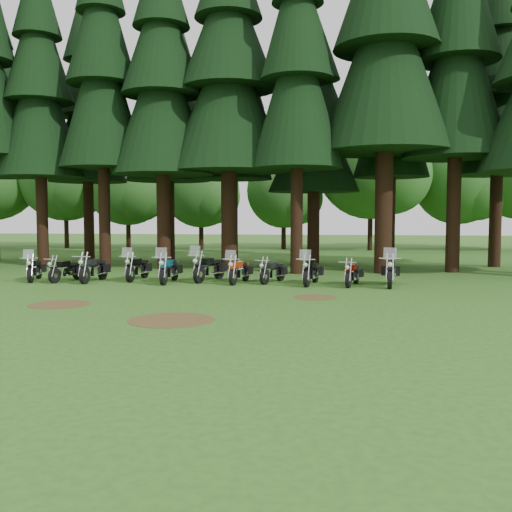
{
  "coord_description": "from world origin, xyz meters",
  "views": [
    {
      "loc": [
        4.99,
        -17.88,
        2.65
      ],
      "look_at": [
        1.97,
        5.0,
        1.0
      ],
      "focal_mm": 40.0,
      "sensor_mm": 36.0,
      "label": 1
    }
  ],
  "objects_px": {
    "motorcycle_0": "(35,270)",
    "motorcycle_10": "(390,273)",
    "motorcycle_8": "(311,272)",
    "motorcycle_7": "(273,272)",
    "motorcycle_6": "(239,272)",
    "motorcycle_5": "(209,269)",
    "motorcycle_3": "(137,269)",
    "motorcycle_9": "(352,275)",
    "motorcycle_1": "(67,271)",
    "motorcycle_4": "(169,271)",
    "motorcycle_2": "(94,270)"
  },
  "relations": [
    {
      "from": "motorcycle_0",
      "to": "motorcycle_10",
      "type": "xyz_separation_m",
      "value": [
        14.12,
        0.1,
        0.06
      ]
    },
    {
      "from": "motorcycle_8",
      "to": "motorcycle_7",
      "type": "bearing_deg",
      "value": 173.16
    },
    {
      "from": "motorcycle_0",
      "to": "motorcycle_6",
      "type": "bearing_deg",
      "value": -14.45
    },
    {
      "from": "motorcycle_5",
      "to": "motorcycle_10",
      "type": "distance_m",
      "value": 7.11
    },
    {
      "from": "motorcycle_7",
      "to": "motorcycle_10",
      "type": "relative_size",
      "value": 0.78
    },
    {
      "from": "motorcycle_7",
      "to": "motorcycle_8",
      "type": "relative_size",
      "value": 0.83
    },
    {
      "from": "motorcycle_3",
      "to": "motorcycle_7",
      "type": "xyz_separation_m",
      "value": [
        5.59,
        -0.17,
        -0.06
      ]
    },
    {
      "from": "motorcycle_6",
      "to": "motorcycle_9",
      "type": "xyz_separation_m",
      "value": [
        4.36,
        -0.24,
        -0.04
      ]
    },
    {
      "from": "motorcycle_1",
      "to": "motorcycle_6",
      "type": "xyz_separation_m",
      "value": [
        6.99,
        0.29,
        0.04
      ]
    },
    {
      "from": "motorcycle_4",
      "to": "motorcycle_8",
      "type": "bearing_deg",
      "value": 0.85
    },
    {
      "from": "motorcycle_1",
      "to": "motorcycle_5",
      "type": "relative_size",
      "value": 0.85
    },
    {
      "from": "motorcycle_6",
      "to": "motorcycle_7",
      "type": "bearing_deg",
      "value": 24.42
    },
    {
      "from": "motorcycle_8",
      "to": "motorcycle_0",
      "type": "bearing_deg",
      "value": -169.06
    },
    {
      "from": "motorcycle_1",
      "to": "motorcycle_7",
      "type": "xyz_separation_m",
      "value": [
        8.27,
        0.62,
        -0.01
      ]
    },
    {
      "from": "motorcycle_2",
      "to": "motorcycle_9",
      "type": "xyz_separation_m",
      "value": [
        10.21,
        0.03,
        -0.05
      ]
    },
    {
      "from": "motorcycle_3",
      "to": "motorcycle_5",
      "type": "xyz_separation_m",
      "value": [
        2.99,
        0.03,
        0.03
      ]
    },
    {
      "from": "motorcycle_2",
      "to": "motorcycle_1",
      "type": "bearing_deg",
      "value": -176.1
    },
    {
      "from": "motorcycle_3",
      "to": "motorcycle_0",
      "type": "bearing_deg",
      "value": -166.16
    },
    {
      "from": "motorcycle_1",
      "to": "motorcycle_3",
      "type": "bearing_deg",
      "value": 30.22
    },
    {
      "from": "motorcycle_3",
      "to": "motorcycle_5",
      "type": "bearing_deg",
      "value": 3.5
    },
    {
      "from": "motorcycle_0",
      "to": "motorcycle_10",
      "type": "bearing_deg",
      "value": -15.99
    },
    {
      "from": "motorcycle_3",
      "to": "motorcycle_6",
      "type": "height_order",
      "value": "motorcycle_3"
    },
    {
      "from": "motorcycle_6",
      "to": "motorcycle_10",
      "type": "relative_size",
      "value": 0.9
    },
    {
      "from": "motorcycle_5",
      "to": "motorcycle_0",
      "type": "bearing_deg",
      "value": -155.99
    },
    {
      "from": "motorcycle_2",
      "to": "motorcycle_6",
      "type": "relative_size",
      "value": 1.05
    },
    {
      "from": "motorcycle_2",
      "to": "motorcycle_10",
      "type": "bearing_deg",
      "value": 3.01
    },
    {
      "from": "motorcycle_8",
      "to": "motorcycle_10",
      "type": "distance_m",
      "value": 2.95
    },
    {
      "from": "motorcycle_0",
      "to": "motorcycle_5",
      "type": "distance_m",
      "value": 7.09
    },
    {
      "from": "motorcycle_0",
      "to": "motorcycle_6",
      "type": "distance_m",
      "value": 8.37
    },
    {
      "from": "motorcycle_1",
      "to": "motorcycle_6",
      "type": "height_order",
      "value": "motorcycle_6"
    },
    {
      "from": "motorcycle_7",
      "to": "motorcycle_9",
      "type": "distance_m",
      "value": 3.13
    },
    {
      "from": "motorcycle_2",
      "to": "motorcycle_7",
      "type": "height_order",
      "value": "motorcycle_2"
    },
    {
      "from": "motorcycle_9",
      "to": "motorcycle_4",
      "type": "bearing_deg",
      "value": -166.28
    },
    {
      "from": "motorcycle_7",
      "to": "motorcycle_10",
      "type": "height_order",
      "value": "motorcycle_10"
    },
    {
      "from": "motorcycle_3",
      "to": "motorcycle_10",
      "type": "height_order",
      "value": "motorcycle_10"
    },
    {
      "from": "motorcycle_10",
      "to": "motorcycle_1",
      "type": "bearing_deg",
      "value": -172.73
    },
    {
      "from": "motorcycle_2",
      "to": "motorcycle_6",
      "type": "xyz_separation_m",
      "value": [
        5.85,
        0.27,
        -0.02
      ]
    },
    {
      "from": "motorcycle_3",
      "to": "motorcycle_8",
      "type": "height_order",
      "value": "motorcycle_8"
    },
    {
      "from": "motorcycle_3",
      "to": "motorcycle_9",
      "type": "xyz_separation_m",
      "value": [
        8.67,
        -0.74,
        -0.05
      ]
    },
    {
      "from": "motorcycle_2",
      "to": "motorcycle_7",
      "type": "distance_m",
      "value": 7.16
    },
    {
      "from": "motorcycle_3",
      "to": "motorcycle_8",
      "type": "xyz_separation_m",
      "value": [
        7.11,
        -0.63,
        0.0
      ]
    },
    {
      "from": "motorcycle_4",
      "to": "motorcycle_10",
      "type": "bearing_deg",
      "value": 0.12
    },
    {
      "from": "motorcycle_0",
      "to": "motorcycle_10",
      "type": "relative_size",
      "value": 0.87
    },
    {
      "from": "motorcycle_4",
      "to": "motorcycle_8",
      "type": "distance_m",
      "value": 5.56
    },
    {
      "from": "motorcycle_1",
      "to": "motorcycle_6",
      "type": "bearing_deg",
      "value": 16.21
    },
    {
      "from": "motorcycle_7",
      "to": "motorcycle_8",
      "type": "bearing_deg",
      "value": 4.56
    },
    {
      "from": "motorcycle_1",
      "to": "motorcycle_8",
      "type": "xyz_separation_m",
      "value": [
        9.79,
        0.16,
        0.06
      ]
    },
    {
      "from": "motorcycle_4",
      "to": "motorcycle_9",
      "type": "xyz_separation_m",
      "value": [
        7.11,
        0.01,
        -0.07
      ]
    },
    {
      "from": "motorcycle_7",
      "to": "motorcycle_9",
      "type": "height_order",
      "value": "motorcycle_9"
    },
    {
      "from": "motorcycle_10",
      "to": "motorcycle_3",
      "type": "bearing_deg",
      "value": -177.08
    }
  ]
}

